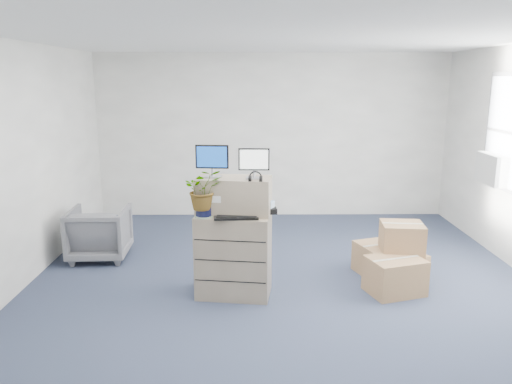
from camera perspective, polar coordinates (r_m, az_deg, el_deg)
ground at (r=5.63m, az=3.23°, el=-12.11°), size 7.00×7.00×0.00m
wall_back at (r=8.67m, az=1.84°, el=6.40°), size 6.00×0.02×2.80m
ac_unit at (r=7.35m, az=25.56°, el=2.39°), size 0.24×0.60×0.40m
filing_cabinet_lower at (r=5.58m, az=-2.55°, el=-7.18°), size 0.86×0.59×0.93m
filing_cabinet_upper at (r=5.43m, az=-2.54°, el=-0.40°), size 0.85×0.50×0.40m
monitor_left at (r=5.37m, az=-5.04°, el=3.75°), size 0.36×0.15×0.35m
monitor_right at (r=5.29m, az=-0.23°, el=3.49°), size 0.33×0.13×0.33m
headphones at (r=5.18m, az=-0.05°, el=1.67°), size 0.14×0.03×0.14m
keyboard at (r=5.28m, az=-2.28°, el=-2.88°), size 0.48×0.22×0.02m
mouse at (r=5.31m, az=0.42°, el=-2.73°), size 0.10×0.07×0.03m
water_bottle at (r=5.46m, az=-1.22°, el=-1.33°), size 0.06×0.06×0.21m
phone_dock at (r=5.49m, az=-3.01°, el=-1.92°), size 0.07×0.06×0.13m
external_drive at (r=5.47m, az=1.33°, el=-2.13°), size 0.21×0.17×0.06m
tissue_box at (r=5.49m, az=1.04°, el=-1.35°), size 0.22×0.17×0.07m
potted_plant at (r=5.30m, az=-6.04°, el=-0.32°), size 0.49×0.53×0.43m
office_chair at (r=7.02m, az=-17.47°, el=-4.23°), size 0.78×0.73×0.77m
cardboard_boxes at (r=6.18m, az=15.45°, el=-7.64°), size 0.83×1.22×0.72m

